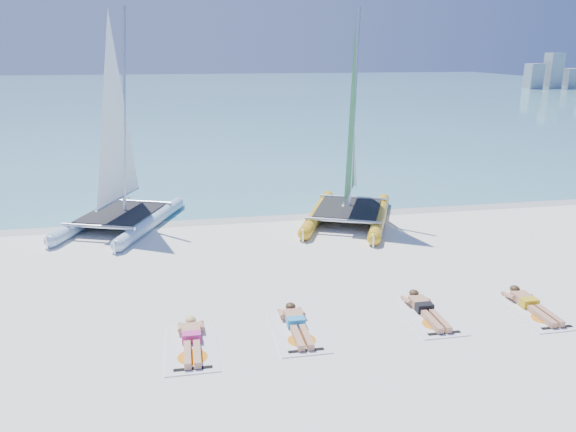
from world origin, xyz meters
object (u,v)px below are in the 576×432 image
catamaran_yellow (352,152)px  sunbather_c (425,308)px  towel_a (192,348)px  sunbather_d (530,303)px  sunbather_a (192,338)px  sunbather_b (296,323)px  catamaran_blue (118,161)px  towel_b (298,332)px  towel_d (535,312)px  towel_c (428,317)px

catamaran_yellow → sunbather_c: bearing=-70.7°
towel_a → sunbather_d: bearing=2.9°
sunbather_a → sunbather_d: 7.41m
sunbather_b → sunbather_c: (2.88, 0.15, 0.00)m
catamaran_blue → catamaran_yellow: size_ratio=1.00×
catamaran_yellow → sunbather_a: (-5.55, -7.80, -2.11)m
catamaran_blue → sunbather_d: catamaran_blue is taller
catamaran_blue → towel_a: catamaran_blue is taller
towel_b → towel_d: same height
towel_a → towel_b: size_ratio=1.00×
sunbather_c → sunbather_d: 2.40m
sunbather_a → towel_d: sunbather_a is taller
catamaran_yellow → towel_a: catamaran_yellow is taller
towel_c → catamaran_yellow: bearing=86.0°
catamaran_blue → sunbather_d: (9.42, -8.03, -1.99)m
sunbather_c → towel_d: sunbather_c is taller
towel_d → catamaran_yellow: bearing=103.4°
towel_b → sunbather_b: 0.22m
catamaran_yellow → sunbather_b: 8.56m
catamaran_blue → catamaran_yellow: catamaran_yellow is taller
towel_c → towel_d: 2.40m
towel_b → towel_c: same height
catamaran_yellow → towel_c: catamaran_yellow is taller
catamaran_yellow → towel_d: (1.86, -7.81, -2.22)m
towel_b → towel_c: (2.88, 0.15, 0.00)m
catamaran_yellow → sunbather_c: size_ratio=4.10×
catamaran_blue → towel_a: bearing=-55.3°
catamaran_blue → sunbather_d: size_ratio=4.09×
towel_c → sunbather_d: sunbather_d is taller
catamaran_blue → catamaran_yellow: (7.56, -0.42, 0.12)m
catamaran_blue → towel_c: bearing=-27.5°
towel_a → towel_d: bearing=1.4°
sunbather_a → sunbather_d: same height
catamaran_yellow → towel_c: bearing=-70.6°
towel_c → sunbather_c: bearing=90.0°
catamaran_blue → towel_c: 10.87m
towel_b → sunbather_d: (5.28, 0.13, 0.11)m
catamaran_yellow → towel_c: 7.94m
towel_d → towel_c: bearing=175.1°
catamaran_blue → sunbather_c: (7.03, -7.83, -1.99)m
sunbather_a → towel_c: (5.02, 0.19, -0.11)m
catamaran_blue → towel_c: catamaran_blue is taller
towel_d → sunbather_d: bearing=90.0°
sunbather_b → sunbather_d: same height
towel_a → towel_d: size_ratio=1.00×
sunbather_a → towel_b: size_ratio=0.93×
towel_c → sunbather_c: 0.22m
towel_b → towel_d: (5.28, -0.06, 0.00)m
catamaran_yellow → sunbather_a: size_ratio=4.10×
towel_d → towel_b: bearing=179.4°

